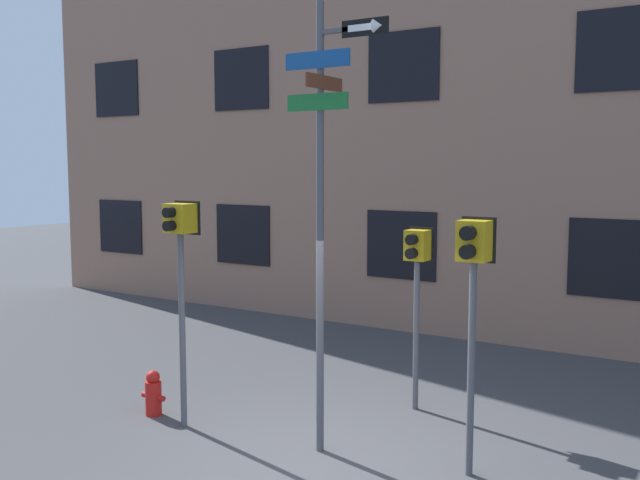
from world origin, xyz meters
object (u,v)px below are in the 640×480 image
(street_sign_pole, at_px, (324,191))
(pedestrian_signal_left, at_px, (180,250))
(pedestrian_signal_right, at_px, (473,274))
(pedestrian_signal_across, at_px, (417,268))
(fire_hydrant, at_px, (153,394))

(street_sign_pole, distance_m, pedestrian_signal_left, 2.13)
(pedestrian_signal_left, xyz_separation_m, pedestrian_signal_right, (3.63, 0.55, -0.07))
(pedestrian_signal_right, bearing_deg, pedestrian_signal_across, 130.12)
(pedestrian_signal_right, bearing_deg, street_sign_pole, -170.08)
(fire_hydrant, bearing_deg, pedestrian_signal_right, 6.01)
(pedestrian_signal_left, height_order, fire_hydrant, pedestrian_signal_left)
(fire_hydrant, bearing_deg, street_sign_pole, 3.46)
(pedestrian_signal_across, relative_size, fire_hydrant, 4.08)
(pedestrian_signal_left, distance_m, pedestrian_signal_right, 3.67)
(street_sign_pole, height_order, pedestrian_signal_right, street_sign_pole)
(pedestrian_signal_right, bearing_deg, pedestrian_signal_left, -171.41)
(pedestrian_signal_left, relative_size, fire_hydrant, 4.72)
(street_sign_pole, bearing_deg, pedestrian_signal_across, 81.16)
(pedestrian_signal_left, bearing_deg, fire_hydrant, 171.05)
(pedestrian_signal_left, distance_m, pedestrian_signal_across, 3.15)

